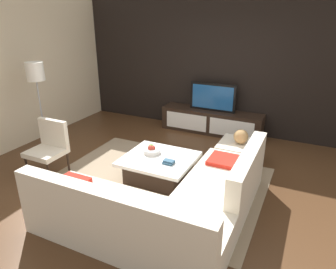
# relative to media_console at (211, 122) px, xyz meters

# --- Properties ---
(ground_plane) EXTENTS (14.00, 14.00, 0.00)m
(ground_plane) POSITION_rel_media_console_xyz_m (-0.00, -2.40, -0.25)
(ground_plane) COLOR #4C301C
(feature_wall_back) EXTENTS (6.40, 0.12, 2.80)m
(feature_wall_back) POSITION_rel_media_console_xyz_m (-0.00, 0.30, 1.15)
(feature_wall_back) COLOR black
(feature_wall_back) RESTS_ON ground
(side_wall_left) EXTENTS (0.12, 5.20, 2.80)m
(side_wall_left) POSITION_rel_media_console_xyz_m (-3.20, -2.20, 1.15)
(side_wall_left) COLOR beige
(side_wall_left) RESTS_ON ground
(area_rug) EXTENTS (3.23, 2.42, 0.01)m
(area_rug) POSITION_rel_media_console_xyz_m (-0.10, -2.40, -0.24)
(area_rug) COLOR gray
(area_rug) RESTS_ON ground
(media_console) EXTENTS (2.17, 0.47, 0.50)m
(media_console) POSITION_rel_media_console_xyz_m (0.00, 0.00, 0.00)
(media_console) COLOR black
(media_console) RESTS_ON ground
(television) EXTENTS (0.98, 0.06, 0.59)m
(television) POSITION_rel_media_console_xyz_m (-0.00, 0.00, 0.54)
(television) COLOR black
(television) RESTS_ON media_console
(sectional_couch) EXTENTS (2.36, 2.43, 0.83)m
(sectional_couch) POSITION_rel_media_console_xyz_m (0.52, -3.24, 0.03)
(sectional_couch) COLOR beige
(sectional_couch) RESTS_ON ground
(coffee_table) EXTENTS (1.07, 0.98, 0.38)m
(coffee_table) POSITION_rel_media_console_xyz_m (-0.10, -2.30, -0.05)
(coffee_table) COLOR black
(coffee_table) RESTS_ON ground
(accent_chair_near) EXTENTS (0.55, 0.51, 0.87)m
(accent_chair_near) POSITION_rel_media_console_xyz_m (-1.81, -2.83, 0.24)
(accent_chair_near) COLOR black
(accent_chair_near) RESTS_ON ground
(floor_lamp) EXTENTS (0.31, 0.31, 1.66)m
(floor_lamp) POSITION_rel_media_console_xyz_m (-2.55, -2.24, 1.14)
(floor_lamp) COLOR #A5A5AA
(floor_lamp) RESTS_ON ground
(ottoman) EXTENTS (0.70, 0.70, 0.40)m
(ottoman) POSITION_rel_media_console_xyz_m (0.92, -1.26, -0.05)
(ottoman) COLOR beige
(ottoman) RESTS_ON ground
(fruit_bowl) EXTENTS (0.28, 0.28, 0.13)m
(fruit_bowl) POSITION_rel_media_console_xyz_m (-0.28, -2.20, 0.18)
(fruit_bowl) COLOR silver
(fruit_bowl) RESTS_ON coffee_table
(decorative_ball) EXTENTS (0.24, 0.24, 0.24)m
(decorative_ball) POSITION_rel_media_console_xyz_m (0.92, -1.26, 0.27)
(decorative_ball) COLOR #AD8451
(decorative_ball) RESTS_ON ottoman
(book_stack) EXTENTS (0.16, 0.14, 0.05)m
(book_stack) POSITION_rel_media_console_xyz_m (0.12, -2.41, 0.15)
(book_stack) COLOR #2D516B
(book_stack) RESTS_ON coffee_table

